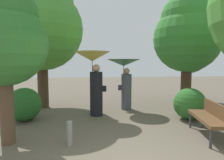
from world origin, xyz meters
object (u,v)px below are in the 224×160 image
at_px(person_left, 94,70).
at_px(tree_mid_left, 3,35).
at_px(person_right, 125,72).
at_px(path_marker_post, 70,133).
at_px(tree_near_left, 41,22).
at_px(tree_mid_right, 187,33).
at_px(park_bench, 210,116).
at_px(tree_near_right, 189,51).

relative_size(person_left, tree_mid_left, 0.61).
xyz_separation_m(person_left, person_right, (1.18, 0.78, -0.11)).
bearing_deg(path_marker_post, tree_near_left, 110.63).
xyz_separation_m(tree_near_left, tree_mid_left, (0.06, -3.57, -0.95)).
bearing_deg(path_marker_post, tree_mid_right, 36.55).
bearing_deg(tree_mid_right, path_marker_post, -143.45).
xyz_separation_m(park_bench, path_marker_post, (-3.35, -0.15, -0.24)).
relative_size(person_left, park_bench, 1.39).
bearing_deg(tree_near_right, park_bench, -110.96).
xyz_separation_m(person_left, tree_near_right, (4.47, 2.16, 0.80)).
relative_size(tree_near_right, tree_mid_right, 0.78).
distance_m(person_left, path_marker_post, 2.77).
distance_m(tree_mid_left, tree_mid_right, 6.25).
relative_size(park_bench, tree_near_right, 0.45).
bearing_deg(tree_mid_right, person_left, -168.99).
xyz_separation_m(person_left, tree_mid_left, (-1.96, -2.13, 0.86)).
bearing_deg(tree_near_right, path_marker_post, -137.93).
xyz_separation_m(person_right, park_bench, (1.60, -3.02, -0.93)).
relative_size(tree_near_left, tree_mid_left, 1.46).
distance_m(person_right, park_bench, 3.54).
height_order(tree_near_left, tree_mid_left, tree_near_left).
bearing_deg(person_left, tree_mid_right, -76.89).
bearing_deg(park_bench, person_right, -141.73).
distance_m(person_left, tree_near_right, 5.03).
distance_m(person_left, tree_near_left, 3.07).
bearing_deg(park_bench, tree_near_left, -117.15).
xyz_separation_m(tree_near_left, tree_mid_right, (5.61, -0.74, -0.43)).
xyz_separation_m(tree_near_right, tree_mid_left, (-6.42, -4.29, 0.06)).
height_order(person_right, path_marker_post, person_right).
xyz_separation_m(park_bench, tree_mid_left, (-4.74, 0.11, 1.90)).
xyz_separation_m(person_right, tree_near_right, (3.29, 1.37, 0.91)).
xyz_separation_m(park_bench, tree_mid_right, (0.81, 2.94, 2.43)).
bearing_deg(tree_mid_right, tree_near_right, 59.19).
height_order(park_bench, tree_mid_left, tree_mid_left).
height_order(park_bench, path_marker_post, park_bench).
xyz_separation_m(person_right, tree_near_left, (-3.19, 0.66, 1.93)).
height_order(tree_mid_left, tree_mid_right, tree_mid_right).
bearing_deg(tree_mid_left, tree_mid_right, 26.98).
height_order(tree_near_left, tree_mid_right, tree_near_left).
relative_size(tree_near_left, tree_near_right, 1.51).
bearing_deg(tree_mid_left, tree_near_left, 90.91).
xyz_separation_m(person_right, path_marker_post, (-1.75, -3.17, -1.17)).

